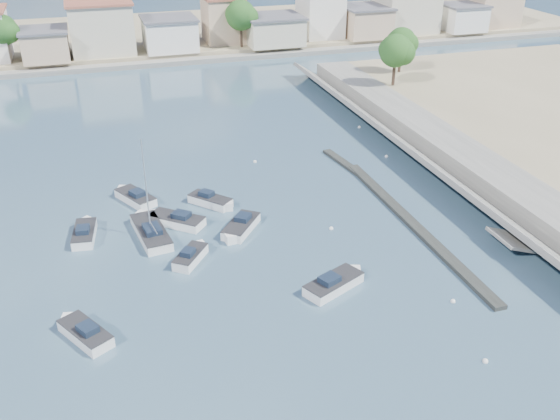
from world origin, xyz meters
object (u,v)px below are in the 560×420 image
at_px(motorboat_b, 192,256).
at_px(motorboat_c, 174,220).
at_px(motorboat_g, 212,202).
at_px(motorboat_a, 84,332).
at_px(motorboat_f, 134,197).
at_px(motorboat_e, 85,233).
at_px(motorboat_h, 336,283).
at_px(sailboat, 150,231).
at_px(motorboat_d, 240,228).

height_order(motorboat_b, motorboat_c, same).
bearing_deg(motorboat_g, motorboat_c, -147.12).
height_order(motorboat_a, motorboat_f, same).
bearing_deg(motorboat_e, motorboat_b, -38.82).
distance_m(motorboat_b, motorboat_e, 10.19).
relative_size(motorboat_a, motorboat_c, 0.93).
distance_m(motorboat_e, motorboat_f, 7.31).
relative_size(motorboat_a, motorboat_h, 0.88).
bearing_deg(motorboat_h, motorboat_e, 142.62).
xyz_separation_m(motorboat_c, motorboat_e, (-7.57, 0.02, -0.00)).
xyz_separation_m(motorboat_g, sailboat, (-6.18, -3.87, 0.03)).
xyz_separation_m(motorboat_d, motorboat_h, (4.72, -10.20, 0.00)).
bearing_deg(motorboat_e, motorboat_f, 50.36).
xyz_separation_m(motorboat_e, motorboat_f, (4.67, 5.63, -0.00)).
distance_m(motorboat_g, sailboat, 7.30).
distance_m(motorboat_c, motorboat_g, 4.67).
distance_m(motorboat_b, motorboat_d, 5.79).
bearing_deg(motorboat_g, motorboat_b, -111.73).
bearing_deg(motorboat_e, motorboat_g, 12.35).
distance_m(motorboat_c, motorboat_f, 6.35).
bearing_deg(motorboat_c, motorboat_d, -31.01).
bearing_deg(motorboat_f, motorboat_e, -129.64).
bearing_deg(motorboat_d, motorboat_h, -65.18).
distance_m(motorboat_a, motorboat_c, 15.86).
bearing_deg(motorboat_c, motorboat_h, -53.43).
xyz_separation_m(motorboat_b, motorboat_g, (3.55, 8.90, 0.00)).
height_order(motorboat_d, motorboat_h, same).
relative_size(motorboat_e, motorboat_h, 0.93).
height_order(motorboat_f, motorboat_h, same).
distance_m(motorboat_b, motorboat_h, 11.75).
bearing_deg(motorboat_h, motorboat_c, 126.57).
bearing_deg(motorboat_a, motorboat_e, 87.73).
height_order(motorboat_g, motorboat_h, same).
xyz_separation_m(motorboat_a, sailboat, (5.85, 12.30, 0.03)).
bearing_deg(motorboat_h, motorboat_g, 110.57).
relative_size(motorboat_c, motorboat_g, 1.18).
bearing_deg(motorboat_a, motorboat_f, 74.89).
bearing_deg(motorboat_e, motorboat_d, -13.76).
height_order(motorboat_e, motorboat_g, same).
bearing_deg(motorboat_g, motorboat_d, -77.74).
distance_m(motorboat_d, motorboat_h, 11.24).
distance_m(motorboat_a, motorboat_b, 11.17).
bearing_deg(sailboat, motorboat_e, 165.66).
xyz_separation_m(motorboat_b, motorboat_d, (4.77, 3.27, -0.00)).
bearing_deg(motorboat_g, motorboat_h, -69.43).
height_order(motorboat_a, motorboat_d, same).
bearing_deg(motorboat_b, motorboat_d, 34.46).
relative_size(motorboat_b, motorboat_e, 0.77).
bearing_deg(sailboat, motorboat_b, -62.36).
bearing_deg(motorboat_c, motorboat_f, 117.15).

